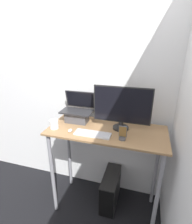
# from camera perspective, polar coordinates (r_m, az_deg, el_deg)

# --- Properties ---
(wall_back) EXTENTS (6.00, 0.05, 2.60)m
(wall_back) POSITION_cam_1_polar(r_m,az_deg,el_deg) (2.01, 6.00, 5.15)
(wall_back) COLOR silver
(wall_back) RESTS_ON ground_plane
(wall_side_right) EXTENTS (0.05, 6.00, 2.60)m
(wall_side_right) POSITION_cam_1_polar(r_m,az_deg,el_deg) (1.44, 28.60, -4.67)
(wall_side_right) COLOR silver
(wall_side_right) RESTS_ON ground_plane
(desk) EXTENTS (1.20, 0.54, 1.05)m
(desk) POSITION_cam_1_polar(r_m,az_deg,el_deg) (1.88, 3.36, -10.91)
(desk) COLOR #936D47
(desk) RESTS_ON ground_plane
(laptop) EXTENTS (0.34, 0.24, 0.32)m
(laptop) POSITION_cam_1_polar(r_m,az_deg,el_deg) (1.93, -6.11, -0.47)
(laptop) COLOR #4C4C51
(laptop) RESTS_ON desk
(monitor) EXTENTS (0.57, 0.16, 0.44)m
(monitor) POSITION_cam_1_polar(r_m,az_deg,el_deg) (1.73, 8.44, 1.25)
(monitor) COLOR black
(monitor) RESTS_ON desk
(keyboard) EXTENTS (0.35, 0.12, 0.02)m
(keyboard) POSITION_cam_1_polar(r_m,az_deg,el_deg) (1.69, -1.15, -7.13)
(keyboard) COLOR silver
(keyboard) RESTS_ON desk
(mouse) EXTENTS (0.04, 0.06, 0.03)m
(mouse) POSITION_cam_1_polar(r_m,az_deg,el_deg) (1.76, -8.44, -5.98)
(mouse) COLOR white
(mouse) RESTS_ON desk
(cell_phone) EXTENTS (0.07, 0.06, 0.14)m
(cell_phone) POSITION_cam_1_polar(r_m,az_deg,el_deg) (1.61, 8.65, -7.28)
(cell_phone) COLOR #4C4C51
(cell_phone) RESTS_ON desk
(computer_tower) EXTENTS (0.17, 0.47, 0.40)m
(computer_tower) POSITION_cam_1_polar(r_m,az_deg,el_deg) (2.35, 4.75, -23.74)
(computer_tower) COLOR black
(computer_tower) RESTS_ON ground_plane
(mug) EXTENTS (0.09, 0.09, 0.09)m
(mug) POSITION_cam_1_polar(r_m,az_deg,el_deg) (1.84, -13.52, -3.91)
(mug) COLOR white
(mug) RESTS_ON desk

